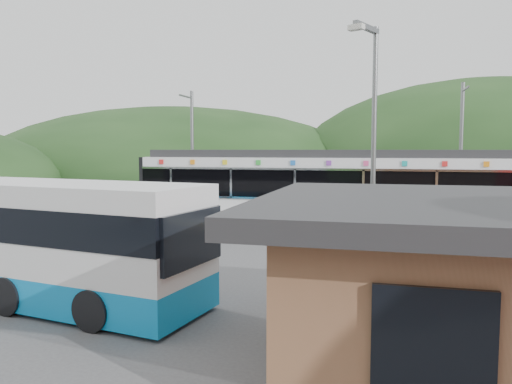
# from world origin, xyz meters

# --- Properties ---
(ground) EXTENTS (120.00, 120.00, 0.00)m
(ground) POSITION_xyz_m (0.00, 0.00, 0.00)
(ground) COLOR #4C4C4F
(ground) RESTS_ON ground
(hills) EXTENTS (146.00, 149.00, 26.00)m
(hills) POSITION_xyz_m (6.19, 5.29, 0.00)
(hills) COLOR #1E3D19
(hills) RESTS_ON ground
(platform) EXTENTS (26.00, 3.20, 0.30)m
(platform) POSITION_xyz_m (0.00, 3.30, 0.15)
(platform) COLOR #9E9E99
(platform) RESTS_ON ground
(yellow_line) EXTENTS (26.00, 0.10, 0.01)m
(yellow_line) POSITION_xyz_m (0.00, 2.00, 0.30)
(yellow_line) COLOR yellow
(yellow_line) RESTS_ON platform
(train) EXTENTS (20.44, 3.01, 3.74)m
(train) POSITION_xyz_m (2.05, 6.00, 2.06)
(train) COLOR black
(train) RESTS_ON ground
(catenary_mast_west) EXTENTS (0.18, 1.80, 7.00)m
(catenary_mast_west) POSITION_xyz_m (-7.00, 8.56, 3.65)
(catenary_mast_west) COLOR slate
(catenary_mast_west) RESTS_ON ground
(catenary_mast_east) EXTENTS (0.18, 1.80, 7.00)m
(catenary_mast_east) POSITION_xyz_m (7.00, 8.56, 3.65)
(catenary_mast_east) COLOR slate
(catenary_mast_east) RESTS_ON ground
(bus) EXTENTS (11.20, 4.35, 2.98)m
(bus) POSITION_xyz_m (-5.93, -6.78, 1.44)
(bus) COLOR #0D87D0
(bus) RESTS_ON ground
(lamp_post) EXTENTS (0.57, 1.22, 6.70)m
(lamp_post) POSITION_xyz_m (3.15, -5.15, 3.98)
(lamp_post) COLOR slate
(lamp_post) RESTS_ON ground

